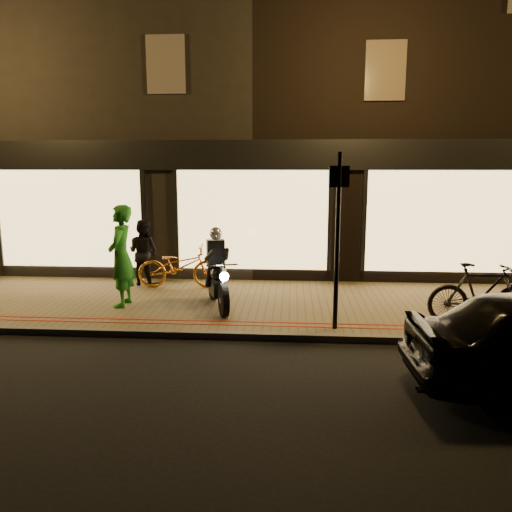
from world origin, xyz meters
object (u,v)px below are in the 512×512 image
(motorcycle, at_px, (217,276))
(sign_post, at_px, (338,232))
(bicycle_gold, at_px, (180,266))
(person_green, at_px, (121,256))

(motorcycle, xyz_separation_m, sign_post, (2.22, -1.21, 1.06))
(sign_post, xyz_separation_m, bicycle_gold, (-3.33, 2.71, -1.18))
(motorcycle, height_order, sign_post, sign_post)
(motorcycle, relative_size, sign_post, 0.63)
(motorcycle, distance_m, sign_post, 2.74)
(sign_post, bearing_deg, motorcycle, 151.53)
(bicycle_gold, xyz_separation_m, person_green, (-0.80, -1.57, 0.51))
(sign_post, distance_m, bicycle_gold, 4.46)
(bicycle_gold, height_order, person_green, person_green)
(motorcycle, bearing_deg, person_green, 164.16)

